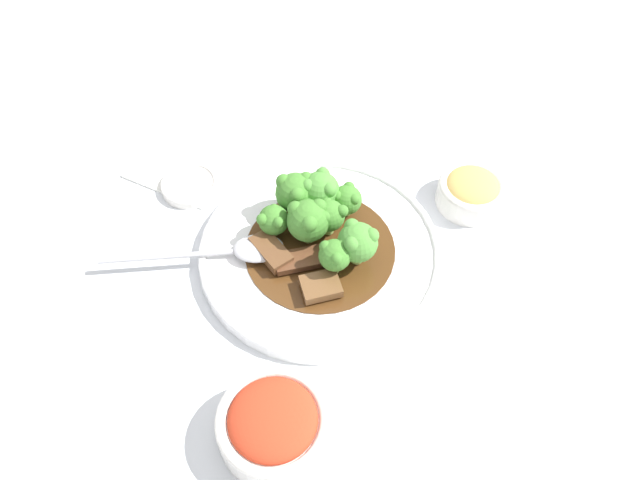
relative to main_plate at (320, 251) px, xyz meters
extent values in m
plane|color=silver|center=(0.00, 0.00, -0.01)|extent=(4.00, 4.00, 0.00)
cylinder|color=white|center=(0.00, 0.00, 0.00)|extent=(0.31, 0.31, 0.01)
torus|color=white|center=(0.00, 0.00, 0.00)|extent=(0.31, 0.31, 0.01)
cylinder|color=#4C2D14|center=(0.00, 0.00, 0.00)|extent=(0.19, 0.19, 0.00)
cube|color=brown|center=(-0.02, 0.06, 0.02)|extent=(0.06, 0.06, 0.01)
cube|color=#56331E|center=(0.01, 0.03, 0.01)|extent=(0.08, 0.07, 0.01)
cube|color=brown|center=(0.05, 0.03, 0.02)|extent=(0.07, 0.06, 0.01)
cylinder|color=#8EB756|center=(0.02, -0.01, 0.02)|extent=(0.02, 0.02, 0.02)
sphere|color=#427F2D|center=(0.02, -0.01, 0.04)|extent=(0.05, 0.05, 0.05)
sphere|color=#427F2D|center=(0.04, -0.01, 0.06)|extent=(0.02, 0.02, 0.02)
sphere|color=#427F2D|center=(0.01, 0.01, 0.06)|extent=(0.02, 0.02, 0.02)
sphere|color=#427F2D|center=(0.01, -0.02, 0.06)|extent=(0.02, 0.02, 0.02)
cylinder|color=#8EB756|center=(-0.01, -0.07, 0.01)|extent=(0.01, 0.01, 0.01)
sphere|color=#427F2D|center=(-0.01, -0.07, 0.03)|extent=(0.04, 0.04, 0.04)
sphere|color=#427F2D|center=(0.00, -0.06, 0.05)|extent=(0.01, 0.01, 0.01)
sphere|color=#427F2D|center=(-0.02, -0.06, 0.05)|extent=(0.01, 0.01, 0.01)
sphere|color=#427F2D|center=(-0.01, -0.08, 0.05)|extent=(0.01, 0.01, 0.01)
cylinder|color=#7FA84C|center=(0.00, -0.03, 0.02)|extent=(0.01, 0.01, 0.02)
sphere|color=#427F2D|center=(0.00, -0.03, 0.04)|extent=(0.04, 0.04, 0.04)
sphere|color=#427F2D|center=(0.00, -0.02, 0.05)|extent=(0.02, 0.02, 0.02)
sphere|color=#427F2D|center=(-0.02, -0.03, 0.05)|extent=(0.02, 0.02, 0.02)
sphere|color=#427F2D|center=(0.01, -0.04, 0.05)|extent=(0.02, 0.02, 0.02)
cylinder|color=#8EB756|center=(-0.03, 0.03, 0.02)|extent=(0.01, 0.01, 0.02)
sphere|color=#427F2D|center=(-0.03, 0.03, 0.04)|extent=(0.04, 0.04, 0.04)
sphere|color=#427F2D|center=(-0.04, 0.04, 0.05)|extent=(0.02, 0.02, 0.02)
sphere|color=#427F2D|center=(-0.04, 0.01, 0.05)|extent=(0.02, 0.02, 0.02)
sphere|color=#427F2D|center=(-0.02, 0.03, 0.05)|extent=(0.02, 0.02, 0.02)
cylinder|color=#7FA84C|center=(0.02, -0.06, 0.02)|extent=(0.02, 0.02, 0.02)
sphere|color=#4C8E38|center=(0.02, -0.06, 0.05)|extent=(0.05, 0.05, 0.05)
sphere|color=#4C8E38|center=(0.01, -0.05, 0.06)|extent=(0.02, 0.02, 0.02)
sphere|color=#4C8E38|center=(0.03, -0.07, 0.06)|extent=(0.02, 0.02, 0.02)
sphere|color=#4C8E38|center=(0.04, -0.05, 0.06)|extent=(0.02, 0.02, 0.02)
cylinder|color=#7FA84C|center=(-0.05, 0.00, 0.02)|extent=(0.02, 0.02, 0.02)
sphere|color=#4C8E38|center=(-0.05, 0.00, 0.04)|extent=(0.05, 0.05, 0.05)
sphere|color=#4C8E38|center=(-0.06, -0.01, 0.06)|extent=(0.02, 0.02, 0.02)
sphere|color=#4C8E38|center=(-0.04, -0.01, 0.06)|extent=(0.02, 0.02, 0.02)
sphere|color=#4C8E38|center=(-0.05, 0.01, 0.06)|extent=(0.02, 0.02, 0.02)
cylinder|color=#8EB756|center=(0.05, -0.04, 0.02)|extent=(0.02, 0.02, 0.01)
sphere|color=#427F2D|center=(0.05, -0.04, 0.04)|extent=(0.05, 0.05, 0.05)
sphere|color=#427F2D|center=(0.04, -0.06, 0.06)|extent=(0.02, 0.02, 0.02)
sphere|color=#427F2D|center=(0.07, -0.04, 0.06)|extent=(0.02, 0.02, 0.02)
sphere|color=#427F2D|center=(0.04, -0.03, 0.06)|extent=(0.02, 0.02, 0.02)
cylinder|color=#7FA84C|center=(0.06, 0.00, 0.01)|extent=(0.01, 0.01, 0.01)
sphere|color=#427F2D|center=(0.06, 0.00, 0.03)|extent=(0.04, 0.04, 0.04)
sphere|color=#427F2D|center=(0.07, -0.01, 0.04)|extent=(0.01, 0.01, 0.01)
sphere|color=#427F2D|center=(0.07, 0.01, 0.04)|extent=(0.01, 0.01, 0.01)
sphere|color=#427F2D|center=(0.05, 0.01, 0.04)|extent=(0.01, 0.01, 0.01)
cylinder|color=#8EB756|center=(0.03, -0.03, 0.02)|extent=(0.01, 0.01, 0.02)
sphere|color=#387028|center=(0.03, -0.03, 0.04)|extent=(0.03, 0.03, 0.03)
sphere|color=#387028|center=(0.04, -0.04, 0.05)|extent=(0.01, 0.01, 0.01)
sphere|color=#387028|center=(0.03, -0.02, 0.05)|extent=(0.01, 0.01, 0.01)
sphere|color=#387028|center=(0.02, -0.04, 0.05)|extent=(0.01, 0.01, 0.01)
ellipsoid|color=#B7B7BC|center=(0.07, 0.04, 0.02)|extent=(0.08, 0.07, 0.01)
cylinder|color=#B7B7BC|center=(0.17, 0.09, 0.01)|extent=(0.15, 0.08, 0.01)
cylinder|color=white|center=(-0.05, 0.23, -0.01)|extent=(0.06, 0.06, 0.01)
cylinder|color=white|center=(-0.05, 0.23, 0.01)|extent=(0.12, 0.12, 0.04)
torus|color=white|center=(-0.05, 0.23, 0.03)|extent=(0.12, 0.12, 0.01)
ellipsoid|color=red|center=(-0.05, 0.23, 0.03)|extent=(0.09, 0.09, 0.03)
cylinder|color=white|center=(-0.15, -0.16, -0.01)|extent=(0.05, 0.05, 0.01)
cylinder|color=white|center=(-0.15, -0.16, 0.01)|extent=(0.09, 0.09, 0.03)
torus|color=white|center=(-0.15, -0.16, 0.02)|extent=(0.09, 0.09, 0.01)
ellipsoid|color=tan|center=(-0.15, -0.16, 0.02)|extent=(0.07, 0.07, 0.02)
cylinder|color=white|center=(0.21, -0.04, -0.01)|extent=(0.08, 0.08, 0.01)
torus|color=white|center=(0.21, -0.04, 0.00)|extent=(0.08, 0.08, 0.01)
cube|color=silver|center=(0.24, -0.07, -0.01)|extent=(0.14, 0.12, 0.01)
camera|label=1|loc=(-0.18, 0.43, 0.64)|focal=35.00mm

